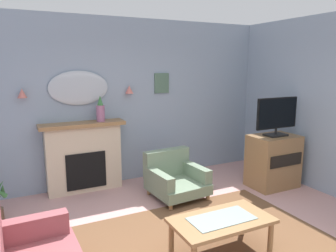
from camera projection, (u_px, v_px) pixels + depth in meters
name	position (u px, v px, depth m)	size (l,w,h in m)	color
wall_back	(124.00, 102.00, 5.66)	(6.42, 0.10, 2.88)	#8C9EB2
patterned_rug	(202.00, 250.00, 3.62)	(3.20, 2.40, 0.01)	brown
fireplace	(84.00, 157.00, 5.28)	(1.36, 0.36, 1.16)	beige
mantel_vase_left	(100.00, 110.00, 5.24)	(0.14, 0.14, 0.43)	#9E6084
wall_mirror	(79.00, 88.00, 5.19)	(0.96, 0.06, 0.56)	#B2BCC6
wall_sconce_left	(22.00, 93.00, 4.78)	(0.14, 0.14, 0.14)	#D17066
wall_sconce_right	(129.00, 89.00, 5.53)	(0.14, 0.14, 0.14)	#D17066
framed_picture	(162.00, 83.00, 5.84)	(0.28, 0.03, 0.36)	#4C6B56
coffee_table	(221.00, 223.00, 3.46)	(1.10, 0.60, 0.45)	olive
armchair_by_coffee_table	(174.00, 177.00, 5.11)	(0.88, 0.88, 0.71)	gray
tv_cabinet	(273.00, 161.00, 5.48)	(0.80, 0.57, 0.90)	olive
tv_flatscreen	(277.00, 116.00, 5.32)	(0.84, 0.24, 0.65)	black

